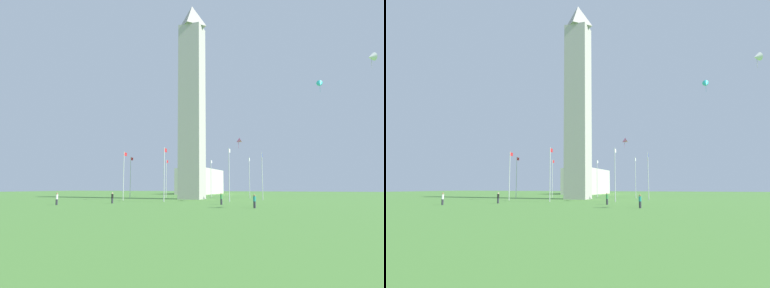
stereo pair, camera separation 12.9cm
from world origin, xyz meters
TOP-DOWN VIEW (x-y plane):
  - ground_plane at (0.00, 0.00)m, footprint 260.00×260.00m
  - obelisk_monument at (0.00, 0.00)m, footprint 4.63×4.63m
  - flagpole_n at (14.48, 0.00)m, footprint 1.12×0.14m
  - flagpole_ne at (10.25, 10.20)m, footprint 1.12×0.14m
  - flagpole_e at (0.05, 14.43)m, footprint 1.12×0.14m
  - flagpole_se at (-10.15, 10.20)m, footprint 1.12×0.14m
  - flagpole_s at (-14.37, 0.00)m, footprint 1.12×0.14m
  - flagpole_sw at (-10.15, -10.20)m, footprint 1.12×0.14m
  - flagpole_w at (0.05, -14.43)m, footprint 1.12×0.14m
  - flagpole_nw at (10.25, -10.20)m, footprint 1.12×0.14m
  - person_teal_shirt at (-26.11, -16.88)m, footprint 0.32×0.32m
  - person_green_shirt at (-19.44, -11.13)m, footprint 0.32×0.32m
  - person_white_shirt at (-27.86, 10.45)m, footprint 0.32×0.32m
  - person_black_shirt at (-21.25, 5.63)m, footprint 0.32×0.32m
  - kite_cyan_delta at (-1.96, -25.59)m, footprint 1.59×1.27m
  - kite_white_delta at (-27.80, -30.05)m, footprint 1.30×1.33m
  - kite_pink_delta at (-8.14, -11.49)m, footprint 1.10×1.30m
  - distant_building at (50.47, 14.09)m, footprint 23.74×10.84m

SIDE VIEW (x-z plane):
  - ground_plane at x=0.00m, z-range 0.00..0.00m
  - person_teal_shirt at x=-26.11m, z-range -0.01..1.60m
  - person_black_shirt at x=-21.25m, z-range -0.01..1.63m
  - person_green_shirt at x=-19.44m, z-range -0.01..1.66m
  - person_white_shirt at x=-27.86m, z-range -0.01..1.69m
  - distant_building at x=50.47m, z-range 0.00..8.71m
  - flagpole_n at x=14.48m, z-range 0.40..9.58m
  - flagpole_ne at x=10.25m, z-range 0.40..9.58m
  - flagpole_e at x=0.05m, z-range 0.40..9.58m
  - flagpole_se at x=-10.15m, z-range 0.40..9.58m
  - flagpole_s at x=-14.37m, z-range 0.40..9.58m
  - flagpole_sw at x=-10.15m, z-range 0.40..9.58m
  - flagpole_w at x=0.05m, z-range 0.40..9.58m
  - flagpole_nw at x=10.25m, z-range 0.40..9.58m
  - kite_pink_delta at x=-8.14m, z-range 9.62..11.49m
  - kite_white_delta at x=-27.80m, z-range 15.55..17.32m
  - obelisk_monument at x=0.00m, z-range 0.00..42.12m
  - kite_cyan_delta at x=-1.96m, z-range 20.17..22.48m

